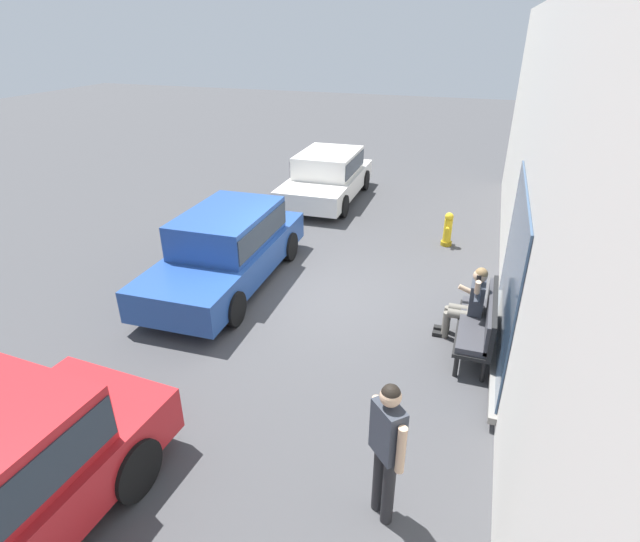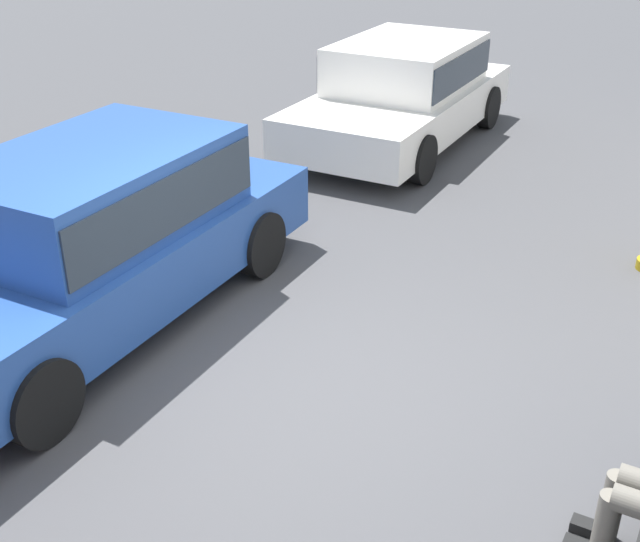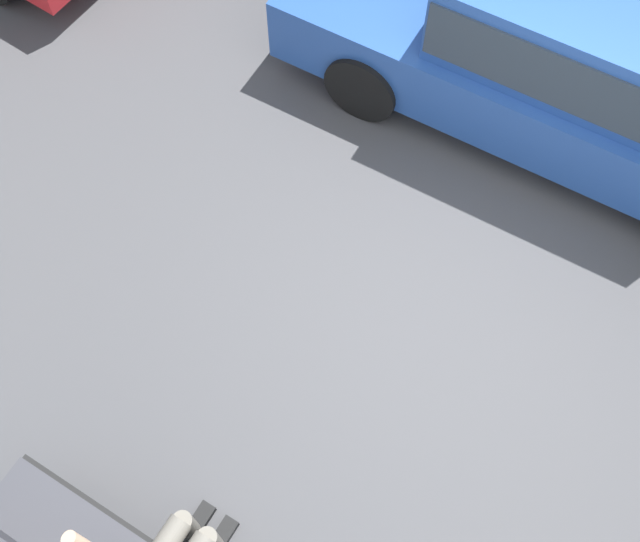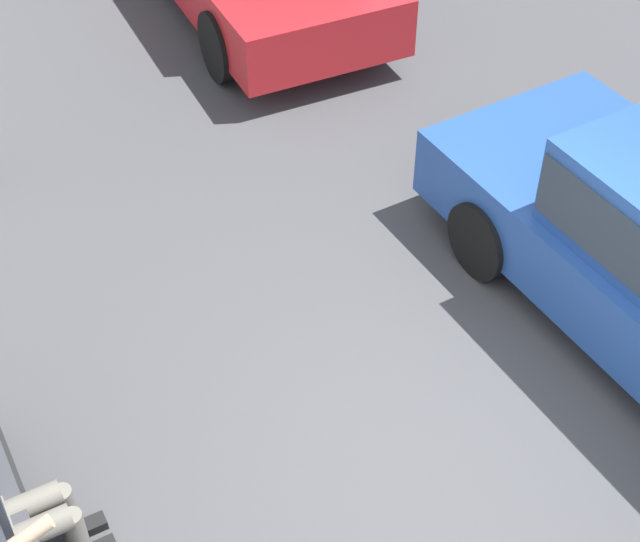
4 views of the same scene
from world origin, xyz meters
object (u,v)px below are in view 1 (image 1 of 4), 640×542
object	(u,v)px
bench	(482,322)
fire_hydrant	(448,230)
person_on_phone	(470,302)
pedestrian_standing	(387,443)
parked_car_mid	(228,245)
parked_car_near	(328,174)

from	to	relation	value
bench	fire_hydrant	size ratio (longest dim) A/B	2.08
person_on_phone	pedestrian_standing	bearing A→B (deg)	-9.23
bench	fire_hydrant	distance (m)	4.28
bench	pedestrian_standing	size ratio (longest dim) A/B	0.97
parked_car_mid	fire_hydrant	world-z (taller)	parked_car_mid
bench	parked_car_mid	distance (m)	4.99
person_on_phone	parked_car_near	bearing A→B (deg)	-144.84
parked_car_mid	parked_car_near	bearing A→B (deg)	177.41
pedestrian_standing	fire_hydrant	bearing A→B (deg)	-179.34
person_on_phone	parked_car_mid	size ratio (longest dim) A/B	0.29
person_on_phone	fire_hydrant	xyz separation A→B (m)	(-3.85, -0.69, -0.29)
person_on_phone	fire_hydrant	size ratio (longest dim) A/B	1.62
pedestrian_standing	bench	bearing A→B (deg)	166.34
bench	parked_car_near	xyz separation A→B (m)	(-6.60, -4.64, 0.21)
fire_hydrant	bench	bearing A→B (deg)	12.34
parked_car_mid	bench	bearing A→B (deg)	79.29
bench	parked_car_mid	bearing A→B (deg)	-100.71
person_on_phone	parked_car_mid	world-z (taller)	parked_car_mid
bench	parked_car_near	distance (m)	8.07
parked_car_near	parked_car_mid	world-z (taller)	parked_car_mid
parked_car_near	bench	bearing A→B (deg)	35.11
parked_car_mid	pedestrian_standing	world-z (taller)	pedestrian_standing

